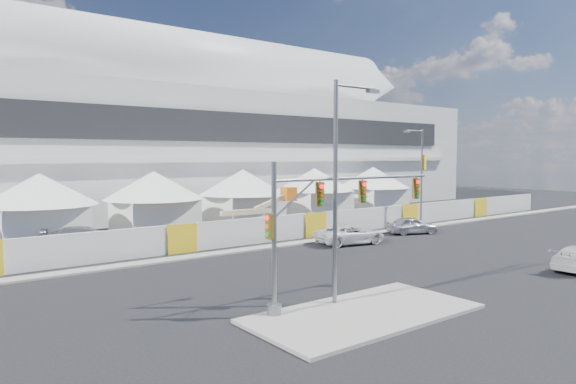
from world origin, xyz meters
TOP-DOWN VIEW (x-y plane):
  - ground at (0.00, 0.00)m, footprint 160.00×160.00m
  - median_island at (-6.00, -3.00)m, footprint 10.00×5.00m
  - far_curb at (20.00, 12.50)m, footprint 80.00×1.20m
  - stadium at (8.71, 41.50)m, footprint 80.00×24.80m
  - tent_row at (0.50, 24.00)m, footprint 53.40×8.40m
  - hoarding_fence at (6.00, 14.50)m, footprint 70.00×0.25m
  - scaffold_tower at (46.00, 36.00)m, footprint 4.40×4.40m
  - sedan_silver at (13.57, 10.49)m, footprint 3.25×4.71m
  - pickup_curb at (5.78, 10.00)m, footprint 3.46×5.77m
  - lot_car_b at (28.25, 18.31)m, footprint 1.97×4.67m
  - lot_car_c at (-10.92, 19.88)m, footprint 3.96×6.11m
  - traffic_mast at (-6.91, -1.00)m, footprint 9.88×0.61m
  - streetlight_median at (-5.76, -1.20)m, footprint 2.72×0.27m
  - streetlight_curb at (17.09, 12.50)m, footprint 2.72×0.61m
  - boom_lift at (-0.27, 16.24)m, footprint 8.11×2.04m

SIDE VIEW (x-z plane):
  - ground at x=0.00m, z-range 0.00..0.00m
  - far_curb at x=20.00m, z-range 0.00..0.12m
  - median_island at x=-6.00m, z-range 0.00..0.15m
  - sedan_silver at x=13.57m, z-range 0.00..1.49m
  - pickup_curb at x=5.78m, z-range 0.00..1.50m
  - lot_car_b at x=28.25m, z-range 0.00..1.58m
  - lot_car_c at x=-10.92m, z-range 0.00..1.65m
  - hoarding_fence at x=6.00m, z-range 0.00..2.00m
  - boom_lift at x=-0.27m, z-range -0.95..3.15m
  - tent_row at x=0.50m, z-range 0.45..5.85m
  - traffic_mast at x=-6.91m, z-range 0.61..6.92m
  - streetlight_curb at x=17.09m, z-range 0.74..9.92m
  - streetlight_median at x=-5.76m, z-range 0.88..10.73m
  - scaffold_tower at x=46.00m, z-range 0.00..12.00m
  - stadium at x=8.71m, z-range -1.54..20.44m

